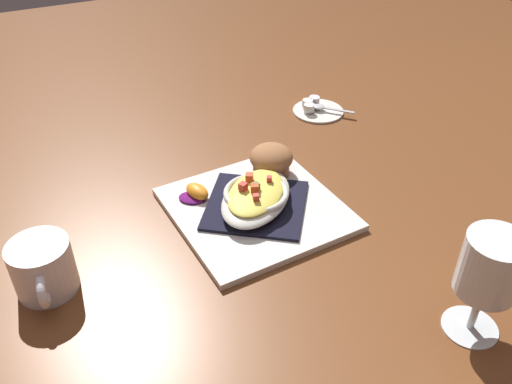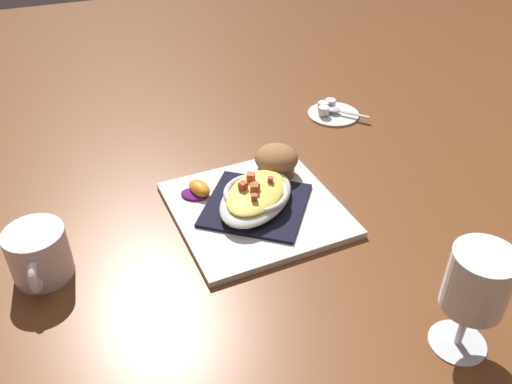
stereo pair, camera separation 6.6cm
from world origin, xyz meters
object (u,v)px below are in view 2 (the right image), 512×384
(orange_garnish, at_px, (198,190))
(stemmed_glass, at_px, (477,286))
(coffee_mug, at_px, (40,256))
(spoon, at_px, (337,110))
(gratin_dish, at_px, (256,195))
(creamer_cup_0, at_px, (330,103))
(creamer_cup_2, at_px, (324,110))
(creamer_saucer, at_px, (333,113))
(square_plate, at_px, (256,209))
(creamer_cup_1, at_px, (323,106))
(muffin, at_px, (276,161))

(orange_garnish, xyz_separation_m, stemmed_glass, (-0.23, 0.42, 0.08))
(coffee_mug, bearing_deg, spoon, -155.46)
(gratin_dish, relative_size, stemmed_glass, 1.25)
(creamer_cup_0, bearing_deg, creamer_cup_2, 43.07)
(gratin_dish, bearing_deg, creamer_saucer, -136.87)
(orange_garnish, xyz_separation_m, creamer_cup_0, (-0.37, -0.22, -0.00))
(square_plate, distance_m, creamer_cup_0, 0.41)
(creamer_cup_0, bearing_deg, square_plate, 45.37)
(creamer_cup_1, height_order, creamer_cup_2, same)
(muffin, relative_size, orange_garnish, 1.27)
(coffee_mug, relative_size, creamer_cup_2, 4.86)
(coffee_mug, bearing_deg, creamer_saucer, -154.86)
(square_plate, distance_m, creamer_cup_1, 0.39)
(stemmed_glass, height_order, creamer_saucer, stemmed_glass)
(creamer_cup_2, bearing_deg, muffin, 44.26)
(square_plate, height_order, creamer_cup_0, creamer_cup_0)
(coffee_mug, distance_m, stemmed_glass, 0.59)
(spoon, xyz_separation_m, creamer_cup_2, (0.03, -0.00, 0.00))
(muffin, distance_m, orange_garnish, 0.15)
(coffee_mug, relative_size, creamer_cup_1, 4.86)
(stemmed_glass, relative_size, creamer_cup_1, 6.47)
(coffee_mug, relative_size, spoon, 1.43)
(creamer_saucer, relative_size, creamer_cup_2, 4.71)
(orange_garnish, distance_m, creamer_saucer, 0.41)
(creamer_cup_2, bearing_deg, spoon, 173.56)
(square_plate, xyz_separation_m, orange_garnish, (0.08, -0.07, 0.01))
(muffin, bearing_deg, gratin_dish, 48.98)
(square_plate, bearing_deg, creamer_saucer, -136.86)
(stemmed_glass, height_order, spoon, stemmed_glass)
(spoon, distance_m, creamer_cup_2, 0.03)
(spoon, bearing_deg, creamer_cup_1, -46.93)
(spoon, bearing_deg, gratin_dish, 42.01)
(orange_garnish, xyz_separation_m, spoon, (-0.37, -0.19, -0.01))
(muffin, distance_m, stemmed_glass, 0.44)
(square_plate, distance_m, creamer_cup_2, 0.37)
(gratin_dish, relative_size, creamer_saucer, 1.72)
(gratin_dish, bearing_deg, creamer_cup_2, -134.38)
(gratin_dish, bearing_deg, creamer_cup_1, -133.09)
(coffee_mug, distance_m, creamer_cup_0, 0.71)
(gratin_dish, relative_size, coffee_mug, 1.67)
(creamer_saucer, bearing_deg, orange_garnish, 28.27)
(spoon, height_order, creamer_cup_1, creamer_cup_1)
(spoon, bearing_deg, square_plate, 42.02)
(muffin, bearing_deg, square_plate, 49.02)
(creamer_saucer, bearing_deg, square_plate, 43.14)
(gratin_dish, xyz_separation_m, creamer_cup_0, (-0.28, -0.29, -0.02))
(creamer_saucer, bearing_deg, creamer_cup_2, 4.64)
(creamer_cup_2, bearing_deg, square_plate, 45.63)
(orange_garnish, bearing_deg, creamer_cup_2, -150.23)
(creamer_saucer, bearing_deg, creamer_cup_1, -46.93)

